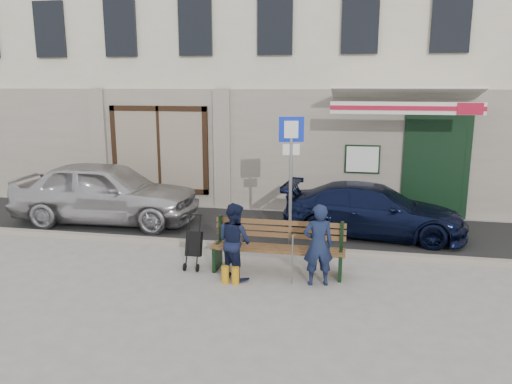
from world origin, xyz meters
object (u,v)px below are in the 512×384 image
(car_navy, at_px, (373,210))
(bench, at_px, (275,248))
(car_silver, at_px, (106,192))
(man, at_px, (318,245))
(stroller, at_px, (194,245))
(woman, at_px, (234,241))
(parking_sign, at_px, (291,161))

(car_navy, xyz_separation_m, bench, (-1.79, -2.64, -0.12))
(car_silver, relative_size, car_navy, 1.12)
(man, distance_m, stroller, 2.34)
(car_navy, height_order, bench, car_navy)
(man, height_order, woman, man)
(parking_sign, distance_m, woman, 2.29)
(woman, bearing_deg, car_navy, -93.67)
(car_navy, bearing_deg, woman, 146.65)
(bench, height_order, man, man)
(woman, bearing_deg, car_silver, -0.84)
(car_navy, relative_size, woman, 2.97)
(stroller, bearing_deg, car_silver, 142.05)
(parking_sign, distance_m, bench, 1.99)
(woman, xyz_separation_m, stroller, (-0.85, 0.32, -0.23))
(car_silver, relative_size, woman, 3.34)
(bench, distance_m, stroller, 1.51)
(car_navy, xyz_separation_m, parking_sign, (-1.71, -1.19, 1.23))
(car_silver, distance_m, parking_sign, 4.85)
(man, relative_size, stroller, 1.42)
(bench, xyz_separation_m, woman, (-0.65, -0.39, 0.21))
(stroller, bearing_deg, woman, -18.99)
(bench, xyz_separation_m, man, (0.80, -0.42, 0.24))
(parking_sign, relative_size, man, 1.92)
(car_silver, bearing_deg, parking_sign, -104.39)
(car_navy, xyz_separation_m, stroller, (-3.29, -2.71, -0.14))
(parking_sign, bearing_deg, woman, -124.54)
(parking_sign, bearing_deg, stroller, -149.00)
(car_silver, height_order, man, car_silver)
(man, relative_size, woman, 1.05)
(stroller, bearing_deg, car_navy, 41.06)
(car_navy, xyz_separation_m, man, (-0.99, -3.06, 0.12))
(car_silver, xyz_separation_m, stroller, (3.05, -2.52, -0.33))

